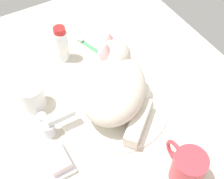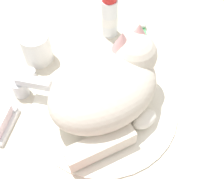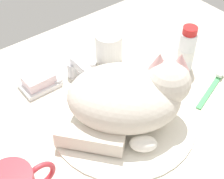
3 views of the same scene
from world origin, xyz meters
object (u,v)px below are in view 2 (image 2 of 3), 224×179
at_px(faucet, 24,87).
at_px(toothpaste_bottle, 109,16).
at_px(toothbrush, 146,39).
at_px(rinse_cup, 37,48).
at_px(cat, 109,85).

bearing_deg(faucet, toothpaste_bottle, -30.10).
bearing_deg(toothpaste_bottle, toothbrush, -93.31).
distance_m(rinse_cup, toothbrush, 0.28).
relative_size(cat, rinse_cup, 4.01).
bearing_deg(rinse_cup, cat, -116.18).
bearing_deg(faucet, toothbrush, -45.45).
relative_size(faucet, toothpaste_bottle, 1.06).
bearing_deg(toothbrush, rinse_cup, 116.59).
xyz_separation_m(rinse_cup, toothpaste_bottle, (0.13, -0.15, 0.02)).
distance_m(rinse_cup, toothpaste_bottle, 0.20).
relative_size(rinse_cup, toothpaste_bottle, 0.62).
distance_m(cat, toothbrush, 0.24).
relative_size(cat, toothbrush, 2.18).
relative_size(rinse_cup, toothbrush, 0.54).
bearing_deg(toothpaste_bottle, rinse_cup, 130.98).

